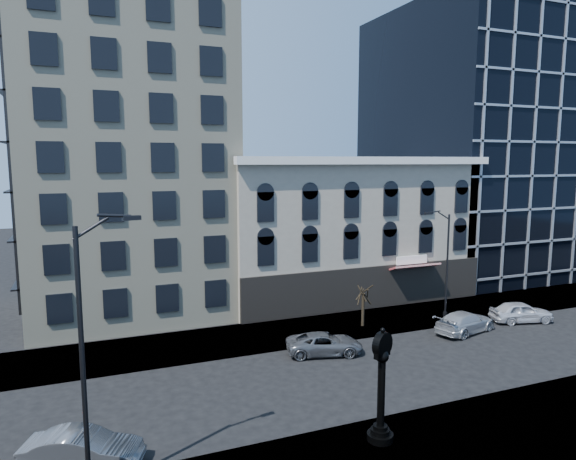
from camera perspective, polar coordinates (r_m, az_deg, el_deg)
name	(u,v)px	position (r m, az deg, el deg)	size (l,w,h in m)	color
ground	(281,387)	(29.07, -0.74, -17.05)	(160.00, 160.00, 0.00)	black
sidewalk_far	(239,339)	(36.07, -5.45, -11.96)	(160.00, 6.00, 0.12)	gray
cream_tower	(122,69)	(44.22, -17.99, 16.63)	(15.90, 15.40, 42.50)	beige
victorian_row	(342,230)	(46.29, 6.00, -0.01)	(22.60, 11.19, 12.50)	#A99E8B
glass_office	(481,144)	(61.65, 20.69, 8.90)	(20.00, 20.15, 28.00)	black
street_clock	(381,390)	(23.39, 10.32, -17.10)	(1.15, 1.15, 5.06)	black
street_lamp_near	(101,281)	(19.21, -20.04, -5.33)	(2.69, 0.73, 10.43)	black
street_lamp_far	(442,236)	(40.65, 16.69, -0.60)	(2.20, 0.36, 8.50)	black
bare_tree_far	(363,288)	(38.02, 8.38, -6.38)	(2.21, 2.21, 3.80)	black
car_near_b	(82,450)	(23.61, -21.88, -21.76)	(1.63, 4.67, 1.54)	#595B60
car_far_a	(324,344)	(33.35, 4.06, -12.49)	(2.23, 4.83, 1.34)	#595B60
car_far_b	(465,322)	(39.28, 19.08, -9.64)	(2.10, 5.15, 1.50)	#A5A8AD
car_far_c	(521,312)	(43.23, 24.48, -8.28)	(1.85, 4.60, 1.57)	silver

